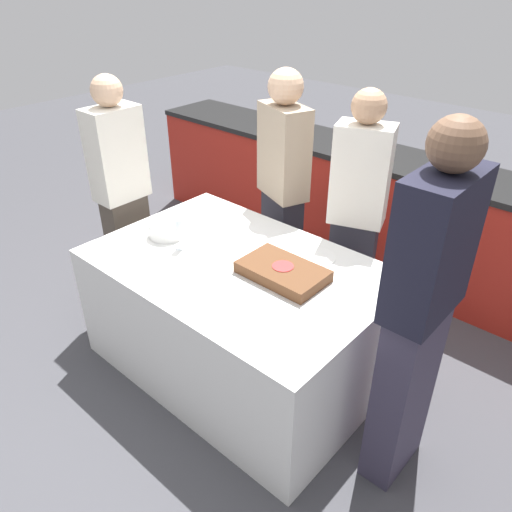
% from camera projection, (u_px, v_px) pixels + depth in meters
% --- Properties ---
extents(ground_plane, '(14.00, 14.00, 0.00)m').
position_uv_depth(ground_plane, '(240.00, 364.00, 3.11)').
color(ground_plane, '#424247').
extents(back_counter, '(4.40, 0.58, 0.92)m').
position_uv_depth(back_counter, '(380.00, 212.00, 3.90)').
color(back_counter, '#A82319').
rests_on(back_counter, ground_plane).
extents(dining_table, '(1.63, 1.08, 0.74)m').
position_uv_depth(dining_table, '(239.00, 317.00, 2.91)').
color(dining_table, silver).
rests_on(dining_table, ground_plane).
extents(cake, '(0.49, 0.32, 0.07)m').
position_uv_depth(cake, '(283.00, 272.00, 2.59)').
color(cake, '#B7B2AD').
rests_on(cake, dining_table).
extents(plate_stack, '(0.21, 0.21, 0.09)m').
position_uv_depth(plate_stack, '(167.00, 229.00, 2.97)').
color(plate_stack, white).
rests_on(plate_stack, dining_table).
extents(wine_glass, '(0.07, 0.07, 0.18)m').
position_uv_depth(wine_glass, '(180.00, 230.00, 2.80)').
color(wine_glass, white).
rests_on(wine_glass, dining_table).
extents(side_plate_near_cake, '(0.21, 0.21, 0.00)m').
position_uv_depth(side_plate_near_cake, '(317.00, 257.00, 2.78)').
color(side_plate_near_cake, white).
rests_on(side_plate_near_cake, dining_table).
extents(person_cutting_cake, '(0.37, 0.30, 1.59)m').
position_uv_depth(person_cutting_cake, '(356.00, 217.00, 3.01)').
color(person_cutting_cake, '#282833').
rests_on(person_cutting_cake, ground_plane).
extents(person_seated_left, '(0.20, 0.33, 1.60)m').
position_uv_depth(person_seated_left, '(123.00, 195.00, 3.26)').
color(person_seated_left, '#4C4238').
rests_on(person_seated_left, ground_plane).
extents(person_seated_right, '(0.20, 0.41, 1.74)m').
position_uv_depth(person_seated_right, '(419.00, 318.00, 2.05)').
color(person_seated_right, '#383347').
rests_on(person_seated_right, ground_plane).
extents(person_standing_back, '(0.41, 0.32, 1.62)m').
position_uv_depth(person_standing_back, '(283.00, 188.00, 3.32)').
color(person_standing_back, '#282833').
rests_on(person_standing_back, ground_plane).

